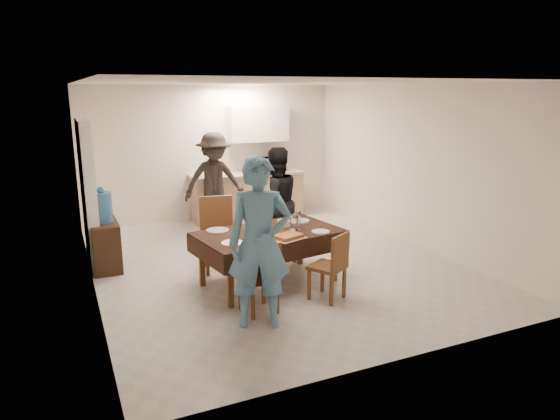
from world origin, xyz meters
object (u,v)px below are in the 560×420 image
at_px(person_far, 275,202).
at_px(person_kitchen, 215,181).
at_px(water_pitcher, 295,222).
at_px(person_near, 260,243).
at_px(savoury_tart, 288,236).
at_px(dining_table, 269,234).
at_px(water_jug, 102,207).
at_px(microwave, 272,164).
at_px(wine_bottle, 264,219).
at_px(console, 105,245).

bearing_deg(person_far, person_kitchen, -81.95).
xyz_separation_m(water_pitcher, person_far, (0.20, 1.10, 0.02)).
bearing_deg(person_far, person_near, 58.95).
bearing_deg(savoury_tart, person_near, -134.13).
bearing_deg(dining_table, water_jug, 133.72).
xyz_separation_m(dining_table, person_far, (0.55, 1.05, 0.16)).
relative_size(water_jug, person_kitchen, 0.24).
bearing_deg(person_kitchen, water_jug, -144.85).
relative_size(water_jug, microwave, 0.85).
relative_size(person_far, person_kitchen, 0.95).
bearing_deg(person_kitchen, microwave, 18.66).
relative_size(microwave, person_far, 0.30).
distance_m(wine_bottle, person_kitchen, 2.90).
xyz_separation_m(console, water_pitcher, (2.26, -1.52, 0.47)).
xyz_separation_m(water_jug, microwave, (3.41, 1.91, 0.14)).
bearing_deg(person_far, savoury_tart, 69.13).
distance_m(water_jug, water_pitcher, 2.73).
bearing_deg(person_far, water_pitcher, 76.29).
xyz_separation_m(microwave, person_near, (-2.05, -4.44, -0.12)).
bearing_deg(person_near, person_far, 83.17).
distance_m(console, person_near, 2.92).
height_order(console, microwave, microwave).
bearing_deg(person_near, water_pitcher, 68.83).
distance_m(console, water_pitcher, 2.77).
distance_m(water_jug, microwave, 3.92).
relative_size(console, water_jug, 1.77).
bearing_deg(water_jug, person_kitchen, 35.15).
distance_m(dining_table, savoury_tart, 0.40).
xyz_separation_m(dining_table, water_pitcher, (0.35, -0.05, 0.13)).
bearing_deg(wine_bottle, water_jug, 142.63).
bearing_deg(savoury_tart, person_kitchen, 88.83).
distance_m(savoury_tart, person_far, 1.50).
height_order(water_jug, person_kitchen, person_kitchen).
bearing_deg(dining_table, wine_bottle, 126.31).
distance_m(dining_table, person_far, 1.20).
height_order(wine_bottle, person_kitchen, person_kitchen).
bearing_deg(microwave, water_jug, 29.30).
height_order(person_far, person_kitchen, person_kitchen).
bearing_deg(person_far, dining_table, 58.95).
xyz_separation_m(wine_bottle, microwave, (1.55, 3.34, 0.18)).
bearing_deg(water_jug, water_pitcher, -33.94).
relative_size(water_jug, person_near, 0.23).
height_order(wine_bottle, microwave, microwave).
bearing_deg(microwave, person_kitchen, 18.66).
relative_size(water_pitcher, person_kitchen, 0.11).
xyz_separation_m(dining_table, console, (-1.91, 1.47, -0.33)).
height_order(water_jug, person_near, person_near).
relative_size(water_jug, savoury_tart, 1.08).
height_order(wine_bottle, person_near, person_near).
distance_m(wine_bottle, water_pitcher, 0.42).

